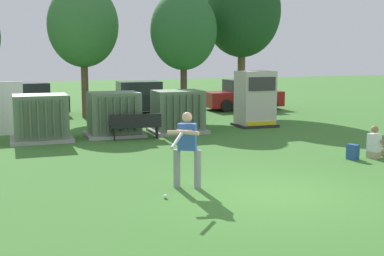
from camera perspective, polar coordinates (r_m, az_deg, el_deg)
The scene contains 16 objects.
ground_plane at distance 11.38m, azimuth 9.11°, elevation -7.26°, with size 96.00×96.00×0.00m, color #3D752D.
transformer_west at distance 18.50m, azimuth -16.50°, elevation 1.02°, with size 2.10×1.70×1.62m.
transformer_mid_west at distance 19.05m, azimuth -8.70°, elevation 1.48°, with size 2.10×1.70×1.62m.
transformer_mid_east at distance 19.68m, azimuth -1.60°, elevation 1.79°, with size 2.10×1.70×1.62m.
generator_enclosure at distance 21.45m, azimuth 7.04°, elevation 3.21°, with size 1.60×1.40×2.30m.
park_bench at distance 18.17m, azimuth -6.29°, elevation 0.38°, with size 1.83×0.58×0.92m.
batter at distance 11.45m, azimuth -0.60°, elevation -2.04°, with size 1.07×1.49×1.74m.
sports_ball at distance 10.89m, azimuth -2.99°, elevation -7.63°, with size 0.09×0.09×0.09m, color white.
seated_spectator at distance 15.88m, azimuth 19.85°, elevation -1.81°, with size 0.77×0.61×0.96m.
backpack at distance 15.45m, azimuth 17.51°, elevation -2.58°, with size 0.34×0.37×0.44m.
tree_center_left at distance 24.73m, azimuth -12.05°, elevation 11.10°, with size 3.28×3.28×6.27m.
tree_center_right at distance 24.17m, azimuth -0.94°, elevation 10.79°, with size 3.10×3.10×5.92m.
tree_right at distance 26.67m, azimuth 5.61°, elevation 12.78°, with size 3.90×3.90×7.45m.
parked_car_leftmost at distance 25.92m, azimuth -18.31°, elevation 2.88°, with size 4.36×2.27×1.62m.
parked_car_left_of_center at distance 26.12m, azimuth -6.16°, elevation 3.30°, with size 4.25×2.02×1.62m.
parked_car_right_of_center at distance 27.90m, azimuth 5.76°, elevation 3.62°, with size 4.23×1.97×1.62m.
Camera 1 is at (-5.33, -9.58, 3.05)m, focal length 47.85 mm.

